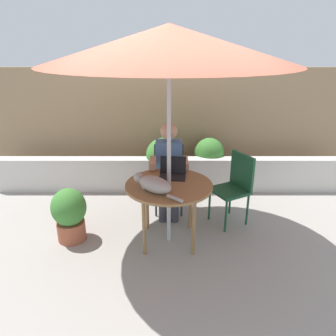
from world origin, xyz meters
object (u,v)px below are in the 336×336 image
object	(u,v)px
laptop	(172,171)
potted_plant_by_chair	(208,158)
chair_empty	(234,183)
person_seated	(168,165)
patio_umbrella	(168,45)
potted_plant_near_fence	(68,213)
chair_occupied	(168,172)
cat	(152,184)
patio_table	(168,189)
potted_plant_corner	(164,160)

from	to	relation	value
laptop	potted_plant_by_chair	bearing A→B (deg)	66.30
chair_empty	potted_plant_by_chair	bearing A→B (deg)	99.22
chair_empty	person_seated	distance (m)	0.88
patio_umbrella	potted_plant_near_fence	xyz separation A→B (m)	(-1.15, 0.03, -1.81)
chair_empty	chair_occupied	bearing A→B (deg)	156.34
cat	potted_plant_near_fence	world-z (taller)	cat
patio_table	chair_occupied	xyz separation A→B (m)	(0.00, 0.82, -0.13)
patio_table	laptop	distance (m)	0.27
chair_empty	potted_plant_corner	world-z (taller)	chair_empty
patio_table	potted_plant_near_fence	xyz separation A→B (m)	(-1.15, 0.03, -0.32)
patio_table	patio_umbrella	xyz separation A→B (m)	(0.00, 0.00, 1.50)
laptop	potted_plant_by_chair	xyz separation A→B (m)	(0.60, 1.37, -0.33)
person_seated	cat	distance (m)	0.87
patio_table	potted_plant_near_fence	world-z (taller)	patio_table
chair_occupied	potted_plant_corner	world-z (taller)	chair_occupied
person_seated	potted_plant_corner	world-z (taller)	person_seated
patio_umbrella	cat	world-z (taller)	patio_umbrella
patio_table	cat	world-z (taller)	cat
patio_table	chair_occupied	bearing A→B (deg)	90.00
chair_empty	person_seated	bearing A→B (deg)	166.04
potted_plant_near_fence	potted_plant_by_chair	world-z (taller)	potted_plant_by_chair
patio_table	potted_plant_by_chair	world-z (taller)	potted_plant_by_chair
cat	potted_plant_by_chair	distance (m)	2.00
potted_plant_corner	chair_occupied	bearing A→B (deg)	-84.68
chair_occupied	person_seated	size ratio (longest dim) A/B	0.73
patio_table	potted_plant_by_chair	distance (m)	1.75
patio_umbrella	chair_empty	world-z (taller)	patio_umbrella
potted_plant_corner	chair_empty	bearing A→B (deg)	-48.26
potted_plant_corner	patio_table	bearing A→B (deg)	-87.67
person_seated	potted_plant_by_chair	bearing A→B (deg)	55.67
patio_umbrella	person_seated	size ratio (longest dim) A/B	1.98
patio_table	potted_plant_corner	size ratio (longest dim) A/B	1.16
patio_umbrella	person_seated	xyz separation A→B (m)	(0.00, 0.66, -1.46)
patio_table	cat	xyz separation A→B (m)	(-0.17, -0.19, 0.15)
person_seated	laptop	bearing A→B (deg)	-83.89
patio_umbrella	person_seated	world-z (taller)	patio_umbrella
chair_occupied	potted_plant_corner	xyz separation A→B (m)	(-0.06, 0.64, -0.05)
patio_table	potted_plant_near_fence	distance (m)	1.19
patio_table	laptop	xyz separation A→B (m)	(0.05, 0.24, 0.13)
patio_umbrella	chair_empty	bearing A→B (deg)	28.55
potted_plant_near_fence	patio_umbrella	bearing A→B (deg)	-1.41
patio_table	person_seated	bearing A→B (deg)	90.00
chair_empty	potted_plant_near_fence	distance (m)	2.04
patio_table	person_seated	size ratio (longest dim) A/B	0.78
chair_empty	laptop	size ratio (longest dim) A/B	2.82
patio_umbrella	chair_empty	distance (m)	1.88
chair_occupied	cat	distance (m)	1.06
patio_table	potted_plant_near_fence	bearing A→B (deg)	178.59
person_seated	potted_plant_near_fence	bearing A→B (deg)	-151.13
chair_empty	laptop	xyz separation A→B (m)	(-0.79, -0.22, 0.26)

